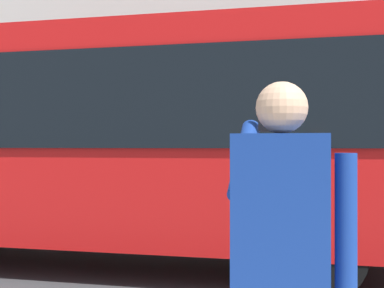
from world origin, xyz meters
TOP-DOWN VIEW (x-y plane):
  - ground_plane at (0.00, 0.00)m, footprint 60.00×60.00m
  - red_bus at (2.86, 0.09)m, footprint 9.05×2.54m
  - pedestrian_photographer at (-0.07, 4.59)m, footprint 0.53×0.52m

SIDE VIEW (x-z plane):
  - ground_plane at x=0.00m, z-range 0.00..0.00m
  - pedestrian_photographer at x=-0.07m, z-range 0.29..1.99m
  - red_bus at x=2.86m, z-range 0.14..3.22m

